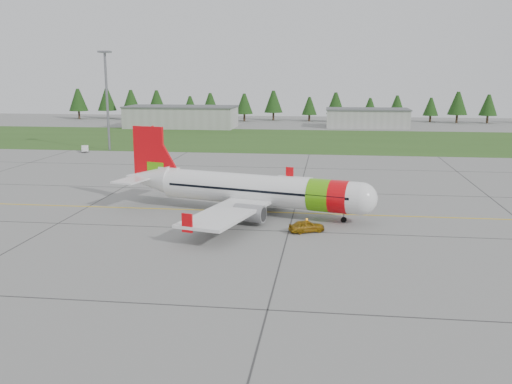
# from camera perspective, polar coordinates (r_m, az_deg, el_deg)

# --- Properties ---
(ground) EXTENTS (320.00, 320.00, 0.00)m
(ground) POSITION_cam_1_polar(r_m,az_deg,el_deg) (60.27, -6.27, -3.61)
(ground) COLOR gray
(ground) RESTS_ON ground
(aircraft) EXTENTS (31.02, 29.23, 9.59)m
(aircraft) POSITION_cam_1_polar(r_m,az_deg,el_deg) (65.58, -0.28, 0.21)
(aircraft) COLOR white
(aircraft) RESTS_ON ground
(follow_me_car) EXTENTS (1.75, 1.86, 3.66)m
(follow_me_car) POSITION_cam_1_polar(r_m,az_deg,el_deg) (58.23, 5.12, -2.27)
(follow_me_car) COLOR #EFAA0D
(follow_me_car) RESTS_ON ground
(service_van) EXTENTS (1.75, 1.72, 3.89)m
(service_van) POSITION_cam_1_polar(r_m,az_deg,el_deg) (123.14, -16.77, 4.78)
(service_van) COLOR white
(service_van) RESTS_ON ground
(grass_strip) EXTENTS (320.00, 50.00, 0.03)m
(grass_strip) POSITION_cam_1_polar(r_m,az_deg,el_deg) (140.04, 1.62, 5.27)
(grass_strip) COLOR #30561E
(grass_strip) RESTS_ON ground
(taxi_guideline) EXTENTS (120.00, 0.25, 0.02)m
(taxi_guideline) POSITION_cam_1_polar(r_m,az_deg,el_deg) (67.81, -4.69, -1.83)
(taxi_guideline) COLOR gold
(taxi_guideline) RESTS_ON ground
(hangar_west) EXTENTS (32.00, 14.00, 6.00)m
(hangar_west) POSITION_cam_1_polar(r_m,az_deg,el_deg) (172.61, -7.46, 7.41)
(hangar_west) COLOR #A8A8A3
(hangar_west) RESTS_ON ground
(hangar_east) EXTENTS (24.00, 12.00, 5.20)m
(hangar_east) POSITION_cam_1_polar(r_m,az_deg,el_deg) (175.29, 11.05, 7.22)
(hangar_east) COLOR #A8A8A3
(hangar_east) RESTS_ON ground
(floodlight_mast) EXTENTS (0.50, 0.50, 20.00)m
(floodlight_mast) POSITION_cam_1_polar(r_m,az_deg,el_deg) (123.44, -14.66, 8.67)
(floodlight_mast) COLOR slate
(floodlight_mast) RESTS_ON ground
(treeline) EXTENTS (160.00, 8.00, 10.00)m
(treeline) POSITION_cam_1_polar(r_m,az_deg,el_deg) (195.23, 3.30, 8.57)
(treeline) COLOR #1C3F14
(treeline) RESTS_ON ground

